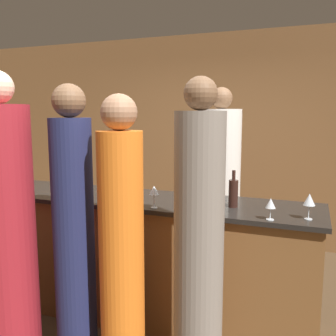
# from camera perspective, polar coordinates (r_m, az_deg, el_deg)

# --- Properties ---
(ground_plane) EXTENTS (14.00, 14.00, 0.00)m
(ground_plane) POSITION_cam_1_polar(r_m,az_deg,el_deg) (3.53, -3.71, -21.43)
(ground_plane) COLOR #4C3823
(back_wall) EXTENTS (8.00, 0.06, 2.80)m
(back_wall) POSITION_cam_1_polar(r_m,az_deg,el_deg) (5.19, 6.59, 4.43)
(back_wall) COLOR brown
(back_wall) RESTS_ON ground_plane
(bar_counter) EXTENTS (2.88, 0.69, 1.05)m
(bar_counter) POSITION_cam_1_polar(r_m,az_deg,el_deg) (3.30, -3.79, -13.47)
(bar_counter) COLOR brown
(bar_counter) RESTS_ON ground_plane
(bartender) EXTENTS (0.39, 0.39, 2.00)m
(bartender) POSITION_cam_1_polar(r_m,az_deg,el_deg) (3.75, 7.87, -4.45)
(bartender) COLOR silver
(bartender) RESTS_ON ground_plane
(guest_0) EXTENTS (0.29, 0.29, 1.87)m
(guest_0) POSITION_cam_1_polar(r_m,az_deg,el_deg) (2.50, -7.10, -11.76)
(guest_0) COLOR orange
(guest_0) RESTS_ON ground_plane
(guest_1) EXTENTS (0.28, 0.28, 1.95)m
(guest_1) POSITION_cam_1_polar(r_m,az_deg,el_deg) (2.71, -14.17, -9.50)
(guest_1) COLOR #1E234C
(guest_1) RESTS_ON ground_plane
(guest_3) EXTENTS (0.40, 0.40, 2.03)m
(guest_3) POSITION_cam_1_polar(r_m,az_deg,el_deg) (2.84, -23.47, -8.92)
(guest_3) COLOR maroon
(guest_3) RESTS_ON ground_plane
(guest_4) EXTENTS (0.30, 0.30, 1.96)m
(guest_4) POSITION_cam_1_polar(r_m,az_deg,el_deg) (2.33, 4.69, -12.43)
(guest_4) COLOR gray
(guest_4) RESTS_ON ground_plane
(wine_bottle_0) EXTENTS (0.07, 0.07, 0.28)m
(wine_bottle_0) POSITION_cam_1_polar(r_m,az_deg,el_deg) (2.86, 9.92, -3.73)
(wine_bottle_0) COLOR black
(wine_bottle_0) RESTS_ON bar_counter
(wine_glass_0) EXTENTS (0.08, 0.08, 0.18)m
(wine_glass_0) POSITION_cam_1_polar(r_m,az_deg,el_deg) (2.66, 20.73, -4.61)
(wine_glass_0) COLOR silver
(wine_glass_0) RESTS_ON bar_counter
(wine_glass_1) EXTENTS (0.07, 0.07, 0.18)m
(wine_glass_1) POSITION_cam_1_polar(r_m,az_deg,el_deg) (3.11, -9.37, -2.27)
(wine_glass_1) COLOR silver
(wine_glass_1) RESTS_ON bar_counter
(wine_glass_2) EXTENTS (0.06, 0.06, 0.16)m
(wine_glass_2) POSITION_cam_1_polar(r_m,az_deg,el_deg) (2.90, 6.16, -3.26)
(wine_glass_2) COLOR silver
(wine_glass_2) RESTS_ON bar_counter
(wine_glass_3) EXTENTS (0.07, 0.07, 0.17)m
(wine_glass_3) POSITION_cam_1_polar(r_m,az_deg,el_deg) (2.78, -2.14, -3.52)
(wine_glass_3) COLOR silver
(wine_glass_3) RESTS_ON bar_counter
(wine_glass_4) EXTENTS (0.07, 0.07, 0.15)m
(wine_glass_4) POSITION_cam_1_polar(r_m,az_deg,el_deg) (2.57, 15.37, -5.30)
(wine_glass_4) COLOR silver
(wine_glass_4) RESTS_ON bar_counter
(wine_glass_5) EXTENTS (0.07, 0.07, 0.18)m
(wine_glass_5) POSITION_cam_1_polar(r_m,az_deg,el_deg) (3.67, -20.48, -1.04)
(wine_glass_5) COLOR silver
(wine_glass_5) RESTS_ON bar_counter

